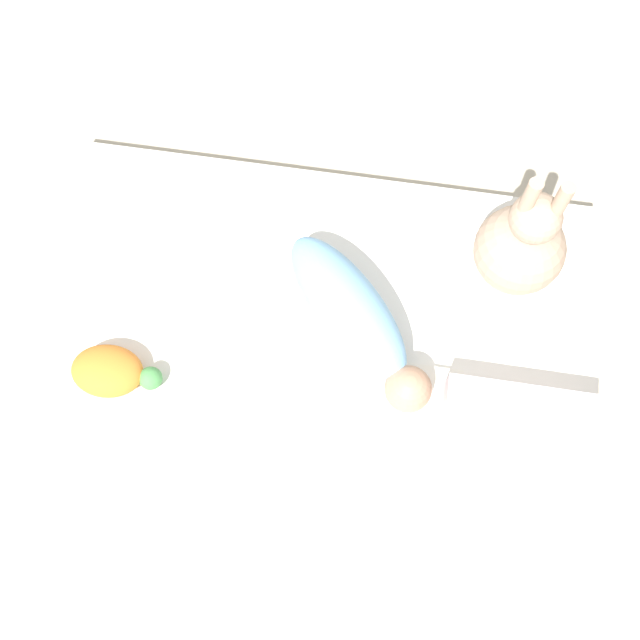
% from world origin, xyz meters
% --- Properties ---
extents(ground_plane, '(12.00, 12.00, 0.00)m').
position_xyz_m(ground_plane, '(0.00, 0.00, 0.00)').
color(ground_plane, '#B2A893').
extents(bed_mattress, '(1.45, 0.94, 0.15)m').
position_xyz_m(bed_mattress, '(0.00, 0.00, 0.08)').
color(bed_mattress, white).
rests_on(bed_mattress, ground_plane).
extents(burp_cloth, '(0.20, 0.15, 0.02)m').
position_xyz_m(burp_cloth, '(0.31, -0.11, 0.16)').
color(burp_cloth, white).
rests_on(burp_cloth, bed_mattress).
extents(swaddled_baby, '(0.41, 0.43, 0.17)m').
position_xyz_m(swaddled_baby, '(0.14, 0.04, 0.24)').
color(swaddled_baby, '#7FB7E5').
rests_on(swaddled_baby, bed_mattress).
extents(pillow, '(0.36, 0.37, 0.11)m').
position_xyz_m(pillow, '(0.55, -0.26, 0.21)').
color(pillow, white).
rests_on(pillow, bed_mattress).
extents(bunny_plush, '(0.22, 0.22, 0.38)m').
position_xyz_m(bunny_plush, '(0.50, 0.25, 0.28)').
color(bunny_plush, tan).
rests_on(bunny_plush, bed_mattress).
extents(turtle_plush, '(0.21, 0.13, 0.08)m').
position_xyz_m(turtle_plush, '(-0.40, -0.17, 0.19)').
color(turtle_plush, orange).
rests_on(turtle_plush, bed_mattress).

